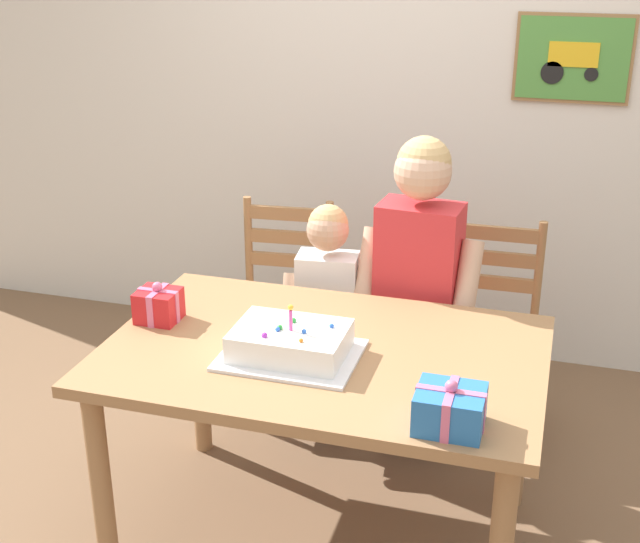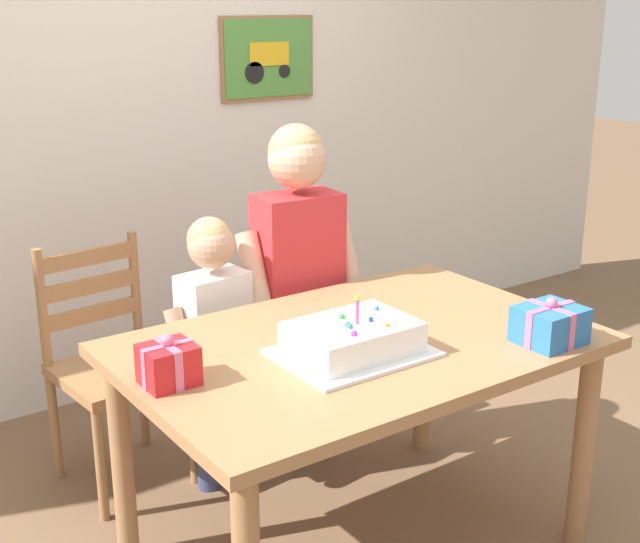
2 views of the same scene
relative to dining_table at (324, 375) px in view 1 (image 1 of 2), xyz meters
name	(u,v)px [view 1 (image 1 of 2)]	position (x,y,z in m)	size (l,w,h in m)	color
ground_plane	(323,535)	(0.00, 0.00, -0.66)	(20.00, 20.00, 0.00)	brown
back_wall	(422,95)	(0.00, 1.66, 0.64)	(6.40, 0.11, 2.60)	silver
dining_table	(324,375)	(0.00, 0.00, 0.00)	(1.45, 0.95, 0.76)	#9E7047
birthday_cake	(290,343)	(-0.09, -0.08, 0.15)	(0.44, 0.34, 0.19)	silver
gift_box_red_large	(450,409)	(0.47, -0.35, 0.16)	(0.19, 0.17, 0.15)	#286BB7
gift_box_beside_cake	(159,305)	(-0.62, 0.05, 0.16)	(0.15, 0.14, 0.15)	red
chair_left	(282,305)	(-0.46, 0.90, -0.19)	(0.46, 0.46, 0.92)	#996B42
chair_right	(486,330)	(0.45, 0.90, -0.19)	(0.43, 0.43, 0.92)	#996B42
child_older	(418,270)	(0.20, 0.63, 0.16)	(0.50, 0.29, 1.34)	#38426B
child_younger	(327,302)	(-0.17, 0.63, -0.03)	(0.39, 0.23, 1.05)	#38426B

